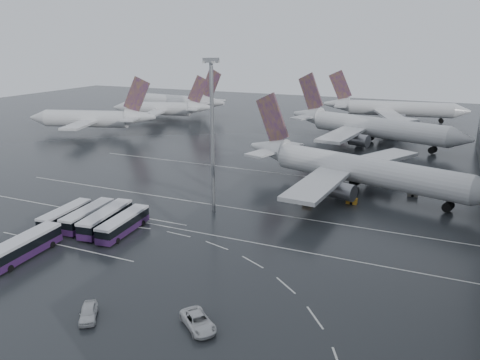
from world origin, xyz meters
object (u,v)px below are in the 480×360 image
at_px(bus_row_near_b, 88,216).
at_px(bus_row_near_c, 106,219).
at_px(bus_row_far_a, 24,247).
at_px(airliner_gate_b, 369,127).
at_px(airliner_main, 354,169).
at_px(gse_cart_belly_a, 352,201).
at_px(airliner_gate_c, 392,109).
at_px(jet_remote_mid, 164,109).
at_px(floodlight_mast, 212,118).
at_px(jet_remote_west, 94,119).
at_px(van_curve_b, 88,312).
at_px(gse_cart_belly_c, 307,202).
at_px(van_curve_a, 198,321).
at_px(jet_remote_far, 180,102).
at_px(gse_cart_belly_b, 413,194).
at_px(bus_row_near_a, 65,215).
at_px(bus_row_near_d, 123,224).

height_order(bus_row_near_b, bus_row_near_c, bus_row_near_c).
bearing_deg(bus_row_far_a, airliner_gate_b, -22.36).
distance_m(airliner_main, gse_cart_belly_a, 9.83).
distance_m(airliner_gate_c, jet_remote_mid, 94.88).
xyz_separation_m(bus_row_near_b, floodlight_mast, (17.94, 15.49, 16.88)).
bearing_deg(jet_remote_west, van_curve_b, 113.09).
bearing_deg(jet_remote_mid, gse_cart_belly_c, 123.09).
bearing_deg(van_curve_a, van_curve_b, 144.72).
bearing_deg(jet_remote_far, bus_row_near_b, 119.45).
bearing_deg(jet_remote_west, bus_row_near_b, 112.69).
relative_size(jet_remote_mid, van_curve_b, 8.86).
distance_m(jet_remote_mid, jet_remote_far, 16.18).
bearing_deg(gse_cart_belly_a, jet_remote_mid, 141.82).
bearing_deg(floodlight_mast, airliner_gate_b, 77.28).
bearing_deg(airliner_main, airliner_gate_c, 108.33).
xyz_separation_m(bus_row_near_b, van_curve_b, (20.92, -23.81, -0.91)).
relative_size(airliner_gate_b, jet_remote_west, 1.31).
xyz_separation_m(airliner_gate_b, bus_row_near_b, (-35.34, -92.60, -3.71)).
relative_size(bus_row_near_c, gse_cart_belly_b, 6.56).
xyz_separation_m(airliner_main, bus_row_near_c, (-36.39, -40.06, -3.26)).
height_order(jet_remote_mid, bus_row_far_a, jet_remote_mid).
bearing_deg(airliner_gate_b, bus_row_near_c, -89.30).
relative_size(bus_row_near_a, floodlight_mast, 0.42).
bearing_deg(airliner_main, floodlight_mast, -116.55).
bearing_deg(gse_cart_belly_b, bus_row_near_d, -136.73).
xyz_separation_m(jet_remote_west, bus_row_near_d, (66.27, -70.10, -3.57)).
bearing_deg(bus_row_far_a, jet_remote_west, 30.32).
bearing_deg(bus_row_near_c, jet_remote_west, 34.49).
bearing_deg(jet_remote_far, gse_cart_belly_c, 138.56).
height_order(jet_remote_mid, bus_row_near_a, jet_remote_mid).
bearing_deg(floodlight_mast, gse_cart_belly_b, 36.53).
bearing_deg(van_curve_b, jet_remote_mid, 84.38).
relative_size(van_curve_a, gse_cart_belly_a, 2.75).
relative_size(van_curve_a, gse_cart_belly_c, 3.16).
xyz_separation_m(bus_row_far_a, van_curve_a, (33.81, -5.26, -1.02)).
bearing_deg(jet_remote_mid, jet_remote_far, -97.51).
bearing_deg(airliner_gate_c, van_curve_a, -98.73).
xyz_separation_m(jet_remote_mid, van_curve_a, (85.09, -124.59, -4.03)).
relative_size(airliner_main, jet_remote_mid, 1.38).
bearing_deg(jet_remote_west, airliner_main, 146.22).
height_order(jet_remote_far, van_curve_a, jet_remote_far).
height_order(airliner_main, jet_remote_far, jet_remote_far).
bearing_deg(gse_cart_belly_a, van_curve_a, -98.80).
bearing_deg(gse_cart_belly_c, bus_row_near_b, -141.43).
xyz_separation_m(bus_row_near_c, floodlight_mast, (13.75, 15.56, 16.77)).
relative_size(airliner_main, bus_row_far_a, 4.25).
relative_size(jet_remote_west, floodlight_mast, 1.58).
bearing_deg(airliner_main, bus_row_near_c, -116.06).
distance_m(bus_row_near_b, floodlight_mast, 29.10).
xyz_separation_m(bus_row_near_a, gse_cart_belly_b, (57.47, 42.96, -1.06)).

